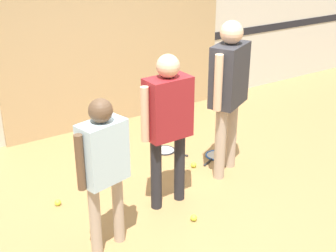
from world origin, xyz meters
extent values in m
plane|color=#A87F4C|center=(0.00, 0.00, 0.00)|extent=(16.00, 16.00, 0.00)
cube|color=beige|center=(0.00, 2.41, 1.60)|extent=(16.00, 0.06, 3.20)
cube|color=black|center=(0.00, 2.38, 1.02)|extent=(16.00, 0.01, 0.12)
cube|color=tan|center=(0.49, 2.35, 1.05)|extent=(3.39, 0.05, 2.10)
cylinder|color=#232328|center=(-0.31, 0.09, 0.38)|extent=(0.11, 0.11, 0.76)
cylinder|color=#232328|center=(-0.02, 0.10, 0.38)|extent=(0.11, 0.11, 0.76)
cube|color=maroon|center=(-0.17, 0.09, 1.06)|extent=(0.45, 0.26, 0.60)
sphere|color=#DBAD89|center=(-0.17, 0.09, 1.47)|extent=(0.22, 0.22, 0.22)
cylinder|color=#DBAD89|center=(-0.43, 0.09, 1.05)|extent=(0.08, 0.08, 0.54)
cylinder|color=#DBAD89|center=(0.09, 0.10, 1.05)|extent=(0.08, 0.08, 0.54)
cylinder|color=tan|center=(-1.14, -0.24, 0.34)|extent=(0.10, 0.10, 0.68)
cylinder|color=tan|center=(-0.88, -0.18, 0.34)|extent=(0.10, 0.10, 0.68)
cube|color=silver|center=(-1.01, -0.21, 0.95)|extent=(0.44, 0.30, 0.54)
sphere|color=brown|center=(-1.01, -0.21, 1.32)|extent=(0.20, 0.20, 0.20)
cylinder|color=brown|center=(-1.24, -0.27, 0.94)|extent=(0.07, 0.07, 0.48)
cylinder|color=brown|center=(-0.78, -0.16, 0.94)|extent=(0.07, 0.07, 0.48)
cylinder|color=tan|center=(0.89, 0.37, 0.42)|extent=(0.12, 0.12, 0.85)
cylinder|color=tan|center=(0.61, 0.22, 0.42)|extent=(0.12, 0.12, 0.85)
cube|color=#2D2D33|center=(0.75, 0.29, 1.18)|extent=(0.56, 0.47, 0.67)
sphere|color=#DBAD89|center=(0.75, 0.29, 1.64)|extent=(0.25, 0.25, 0.25)
cylinder|color=#DBAD89|center=(1.01, 0.42, 1.17)|extent=(0.09, 0.09, 0.60)
cylinder|color=#DBAD89|center=(0.49, 0.16, 1.17)|extent=(0.09, 0.09, 0.60)
torus|color=#28282D|center=(0.46, 1.12, 0.01)|extent=(0.37, 0.37, 0.02)
cylinder|color=silver|center=(0.46, 1.12, 0.01)|extent=(0.23, 0.23, 0.01)
cylinder|color=black|center=(0.56, 0.92, 0.01)|extent=(0.11, 0.18, 0.02)
sphere|color=black|center=(0.60, 0.84, 0.01)|extent=(0.03, 0.03, 0.03)
torus|color=blue|center=(0.92, 0.65, 0.01)|extent=(0.37, 0.37, 0.02)
cylinder|color=silver|center=(0.92, 0.65, 0.01)|extent=(0.23, 0.23, 0.01)
cylinder|color=black|center=(0.72, 0.56, 0.01)|extent=(0.17, 0.10, 0.02)
sphere|color=black|center=(0.64, 0.52, 0.01)|extent=(0.03, 0.03, 0.03)
sphere|color=#CCE038|center=(-0.14, -0.32, 0.03)|extent=(0.07, 0.07, 0.07)
sphere|color=#CCE038|center=(0.44, 1.26, 0.03)|extent=(0.07, 0.07, 0.07)
sphere|color=#CCE038|center=(0.51, 0.57, 0.03)|extent=(0.07, 0.07, 0.07)
sphere|color=#CCE038|center=(-1.15, 0.67, 0.03)|extent=(0.07, 0.07, 0.07)
camera|label=1|loc=(-2.45, -3.38, 2.68)|focal=50.00mm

